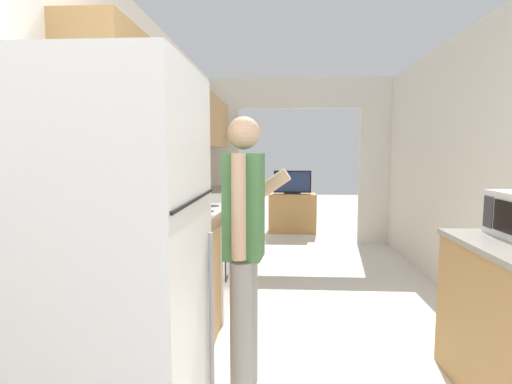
{
  "coord_description": "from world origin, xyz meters",
  "views": [
    {
      "loc": [
        -0.3,
        -0.88,
        1.42
      ],
      "look_at": [
        -0.53,
        3.08,
        1.0
      ],
      "focal_mm": 28.0,
      "sensor_mm": 36.0,
      "label": 1
    }
  ],
  "objects_px": {
    "range_oven": "(195,257)",
    "television": "(292,182)",
    "person": "(244,248)",
    "tv_cabinet": "(292,213)",
    "refrigerator": "(99,296)"
  },
  "relations": [
    {
      "from": "range_oven",
      "to": "television",
      "type": "distance_m",
      "value": 3.55
    },
    {
      "from": "range_oven",
      "to": "person",
      "type": "relative_size",
      "value": 0.65
    },
    {
      "from": "tv_cabinet",
      "to": "television",
      "type": "relative_size",
      "value": 1.27
    },
    {
      "from": "person",
      "to": "television",
      "type": "height_order",
      "value": "person"
    },
    {
      "from": "range_oven",
      "to": "television",
      "type": "bearing_deg",
      "value": 73.7
    },
    {
      "from": "refrigerator",
      "to": "tv_cabinet",
      "type": "xyz_separation_m",
      "value": [
        0.92,
        5.46,
        -0.52
      ]
    },
    {
      "from": "person",
      "to": "television",
      "type": "relative_size",
      "value": 2.51
    },
    {
      "from": "tv_cabinet",
      "to": "person",
      "type": "bearing_deg",
      "value": -95.3
    },
    {
      "from": "refrigerator",
      "to": "person",
      "type": "height_order",
      "value": "refrigerator"
    },
    {
      "from": "person",
      "to": "refrigerator",
      "type": "bearing_deg",
      "value": 154.58
    },
    {
      "from": "range_oven",
      "to": "television",
      "type": "xyz_separation_m",
      "value": [
        0.99,
        3.38,
        0.42
      ]
    },
    {
      "from": "refrigerator",
      "to": "range_oven",
      "type": "height_order",
      "value": "refrigerator"
    },
    {
      "from": "television",
      "to": "range_oven",
      "type": "bearing_deg",
      "value": -106.3
    },
    {
      "from": "person",
      "to": "tv_cabinet",
      "type": "relative_size",
      "value": 1.97
    },
    {
      "from": "range_oven",
      "to": "person",
      "type": "bearing_deg",
      "value": -65.74
    }
  ]
}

